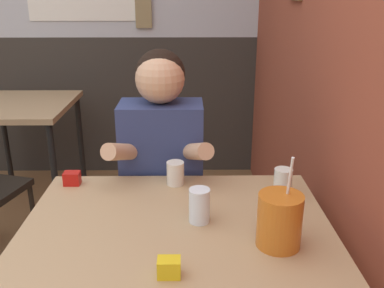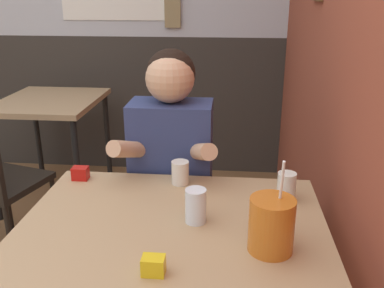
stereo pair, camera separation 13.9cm
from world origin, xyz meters
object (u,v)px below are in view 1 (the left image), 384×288
at_px(person_seated, 163,187).
at_px(background_table, 22,117).
at_px(cocktail_pitcher, 280,220).
at_px(main_table, 177,249).

bearing_deg(person_seated, background_table, 133.10).
bearing_deg(person_seated, cocktail_pitcher, -58.91).
height_order(main_table, person_seated, person_seated).
relative_size(main_table, person_seated, 0.79).
height_order(main_table, cocktail_pitcher, cocktail_pitcher).
bearing_deg(main_table, background_table, 123.82).
bearing_deg(main_table, cocktail_pitcher, -16.04).
height_order(main_table, background_table, same).
bearing_deg(background_table, main_table, -56.18).
height_order(person_seated, cocktail_pitcher, person_seated).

